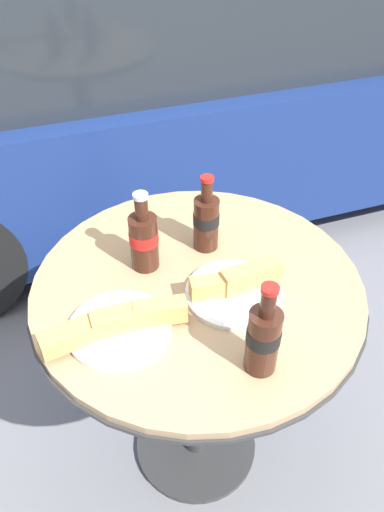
{
  "coord_description": "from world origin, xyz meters",
  "views": [
    {
      "loc": [
        -0.3,
        -0.81,
        1.59
      ],
      "look_at": [
        0.0,
        0.04,
        0.81
      ],
      "focal_mm": 35.0,
      "sensor_mm": 36.0,
      "label": 1
    }
  ],
  "objects_px": {
    "cola_bottle_center": "(144,239)",
    "cola_bottle_left": "(263,337)",
    "bistro_table": "(197,328)",
    "lunch_plate_far": "(118,325)",
    "parked_car": "(200,74)",
    "lunch_plate_near": "(235,287)",
    "cola_bottle_right": "(206,221)"
  },
  "relations": [
    {
      "from": "cola_bottle_left",
      "to": "lunch_plate_far",
      "type": "height_order",
      "value": "cola_bottle_left"
    },
    {
      "from": "parked_car",
      "to": "lunch_plate_near",
      "type": "bearing_deg",
      "value": -107.58
    },
    {
      "from": "cola_bottle_left",
      "to": "lunch_plate_near",
      "type": "height_order",
      "value": "cola_bottle_left"
    },
    {
      "from": "cola_bottle_center",
      "to": "cola_bottle_left",
      "type": "bearing_deg",
      "value": -70.01
    },
    {
      "from": "cola_bottle_right",
      "to": "parked_car",
      "type": "bearing_deg",
      "value": 70.38
    },
    {
      "from": "lunch_plate_near",
      "to": "lunch_plate_far",
      "type": "distance_m",
      "value": 0.28
    },
    {
      "from": "cola_bottle_left",
      "to": "cola_bottle_center",
      "type": "height_order",
      "value": "cola_bottle_left"
    },
    {
      "from": "parked_car",
      "to": "cola_bottle_right",
      "type": "bearing_deg",
      "value": -109.62
    },
    {
      "from": "bistro_table",
      "to": "parked_car",
      "type": "bearing_deg",
      "value": 69.68
    },
    {
      "from": "bistro_table",
      "to": "parked_car",
      "type": "xyz_separation_m",
      "value": [
        0.62,
        1.68,
        0.0
      ]
    },
    {
      "from": "cola_bottle_right",
      "to": "lunch_plate_far",
      "type": "height_order",
      "value": "cola_bottle_right"
    },
    {
      "from": "bistro_table",
      "to": "parked_car",
      "type": "distance_m",
      "value": 1.79
    },
    {
      "from": "cola_bottle_right",
      "to": "lunch_plate_near",
      "type": "distance_m",
      "value": 0.2
    },
    {
      "from": "lunch_plate_near",
      "to": "parked_car",
      "type": "height_order",
      "value": "parked_car"
    },
    {
      "from": "lunch_plate_far",
      "to": "parked_car",
      "type": "height_order",
      "value": "parked_car"
    },
    {
      "from": "cola_bottle_center",
      "to": "lunch_plate_far",
      "type": "relative_size",
      "value": 0.66
    },
    {
      "from": "cola_bottle_right",
      "to": "cola_bottle_center",
      "type": "height_order",
      "value": "cola_bottle_center"
    },
    {
      "from": "cola_bottle_right",
      "to": "bistro_table",
      "type": "bearing_deg",
      "value": -118.62
    },
    {
      "from": "bistro_table",
      "to": "lunch_plate_far",
      "type": "distance_m",
      "value": 0.3
    },
    {
      "from": "bistro_table",
      "to": "cola_bottle_left",
      "type": "height_order",
      "value": "cola_bottle_left"
    },
    {
      "from": "cola_bottle_left",
      "to": "parked_car",
      "type": "distance_m",
      "value": 2.05
    },
    {
      "from": "lunch_plate_near",
      "to": "parked_car",
      "type": "bearing_deg",
      "value": 72.42
    },
    {
      "from": "parked_car",
      "to": "bistro_table",
      "type": "bearing_deg",
      "value": -110.32
    },
    {
      "from": "bistro_table",
      "to": "cola_bottle_left",
      "type": "bearing_deg",
      "value": -82.61
    },
    {
      "from": "cola_bottle_center",
      "to": "lunch_plate_near",
      "type": "bearing_deg",
      "value": -44.67
    },
    {
      "from": "bistro_table",
      "to": "lunch_plate_near",
      "type": "height_order",
      "value": "lunch_plate_near"
    },
    {
      "from": "cola_bottle_left",
      "to": "cola_bottle_center",
      "type": "relative_size",
      "value": 1.05
    },
    {
      "from": "cola_bottle_left",
      "to": "lunch_plate_near",
      "type": "xyz_separation_m",
      "value": [
        0.03,
        0.21,
        -0.07
      ]
    },
    {
      "from": "lunch_plate_near",
      "to": "lunch_plate_far",
      "type": "height_order",
      "value": "lunch_plate_near"
    },
    {
      "from": "bistro_table",
      "to": "lunch_plate_near",
      "type": "distance_m",
      "value": 0.21
    },
    {
      "from": "parked_car",
      "to": "cola_bottle_center",
      "type": "bearing_deg",
      "value": -114.61
    },
    {
      "from": "cola_bottle_center",
      "to": "lunch_plate_far",
      "type": "distance_m",
      "value": 0.23
    }
  ]
}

